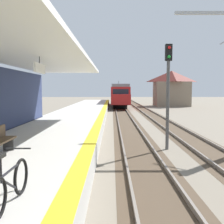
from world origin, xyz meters
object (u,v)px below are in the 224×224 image
(approaching_train, at_px, (119,94))
(bicycle_beside_commuter, at_px, (9,185))
(distant_trackside_house, at_px, (171,88))
(rail_signal_post, at_px, (167,86))

(approaching_train, height_order, bicycle_beside_commuter, approaching_train)
(bicycle_beside_commuter, distance_m, distant_trackside_house, 45.09)
(approaching_train, xyz_separation_m, rail_signal_post, (1.48, -34.21, 1.02))
(approaching_train, bearing_deg, rail_signal_post, -87.53)
(approaching_train, bearing_deg, distant_trackside_house, 3.54)
(approaching_train, relative_size, rail_signal_post, 3.77)
(distant_trackside_house, bearing_deg, rail_signal_post, -102.99)
(bicycle_beside_commuter, relative_size, distant_trackside_house, 0.28)
(bicycle_beside_commuter, bearing_deg, rail_signal_post, 61.51)
(distant_trackside_house, bearing_deg, bicycle_beside_commuter, -106.26)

